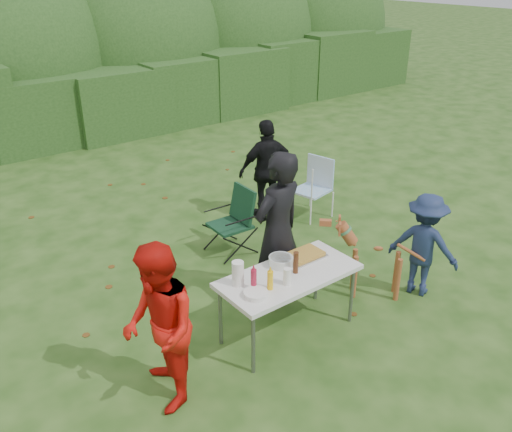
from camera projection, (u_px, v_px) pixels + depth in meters
ground at (288, 328)px, 5.97m from camera, size 80.00×80.00×0.00m
hedge_row at (40, 107)px, 11.31m from camera, size 22.00×1.40×1.70m
shrub_backdrop at (11, 60)px, 12.13m from camera, size 20.00×2.60×3.20m
folding_table at (289, 278)px, 5.62m from camera, size 1.50×0.70×0.74m
person_cook at (278, 232)px, 6.00m from camera, size 0.74×0.55×1.88m
person_red_jacket at (159, 329)px, 4.68m from camera, size 0.80×0.92×1.59m
person_black_puffy at (267, 170)px, 8.19m from camera, size 0.98×0.60×1.56m
child at (424, 245)px, 6.36m from camera, size 0.75×0.94×1.28m
dog at (377, 260)px, 6.36m from camera, size 1.00×0.99×0.96m
camping_chair at (230, 222)px, 7.32m from camera, size 0.60×0.60×0.92m
lawn_chair at (311, 188)px, 8.37m from camera, size 0.65×0.65×0.92m
food_tray at (304, 256)px, 5.89m from camera, size 0.45×0.30×0.02m
focaccia_bread at (304, 254)px, 5.88m from camera, size 0.40×0.26×0.04m
mustard_bottle at (270, 280)px, 5.29m from camera, size 0.06×0.06×0.20m
ketchup_bottle at (254, 279)px, 5.29m from camera, size 0.06×0.06×0.22m
beer_bottle at (296, 263)px, 5.56m from camera, size 0.06×0.06×0.24m
paper_towel_roll at (238, 274)px, 5.35m from camera, size 0.12×0.12×0.26m
cup_stack at (287, 277)px, 5.37m from camera, size 0.08×0.08×0.18m
pasta_bowl at (281, 261)px, 5.72m from camera, size 0.26×0.26×0.10m
plate_stack at (256, 294)px, 5.21m from camera, size 0.24×0.24×0.05m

